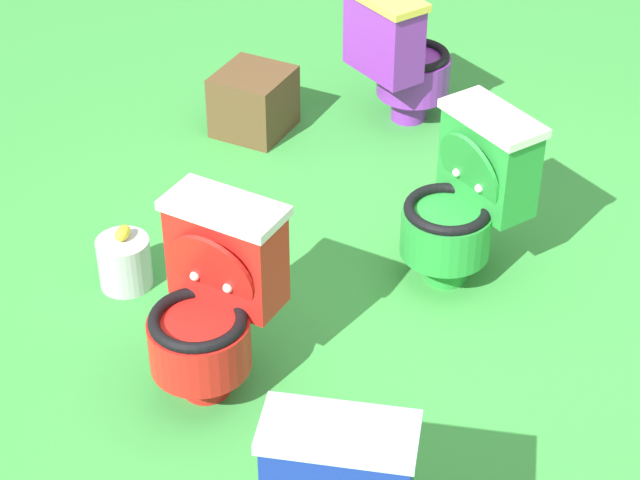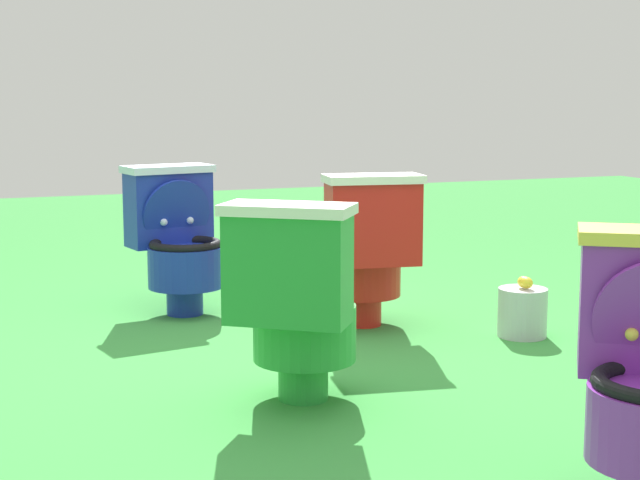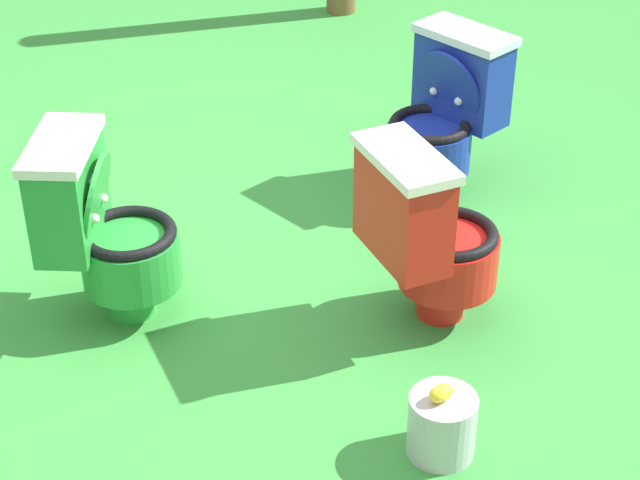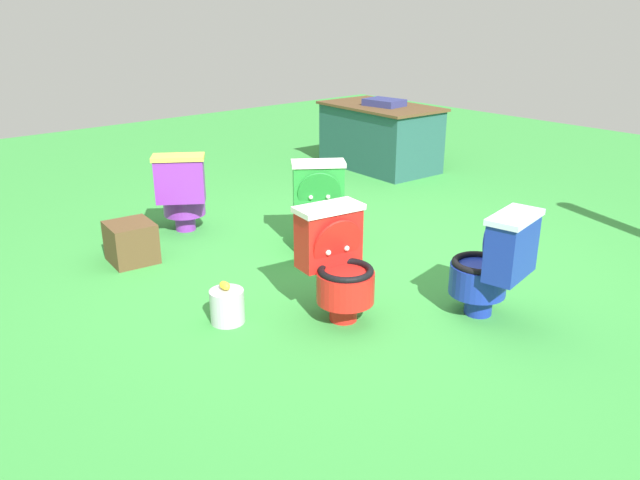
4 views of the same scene
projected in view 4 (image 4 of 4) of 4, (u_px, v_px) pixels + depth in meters
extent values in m
plane|color=green|center=(350.00, 265.00, 4.98)|extent=(14.00, 14.00, 0.00)
cylinder|color=green|center=(320.00, 245.00, 5.18)|extent=(0.25, 0.25, 0.14)
cylinder|color=green|center=(320.00, 226.00, 5.11)|extent=(0.52, 0.52, 0.20)
torus|color=black|center=(320.00, 213.00, 5.07)|extent=(0.49, 0.49, 0.04)
cylinder|color=white|center=(320.00, 219.00, 5.09)|extent=(0.34, 0.34, 0.01)
cube|color=green|center=(318.00, 188.00, 5.20)|extent=(0.39, 0.44, 0.37)
cube|color=white|center=(318.00, 163.00, 5.13)|extent=(0.43, 0.48, 0.04)
cube|color=#8CE0E5|center=(319.00, 185.00, 5.09)|extent=(0.07, 0.09, 0.08)
cylinder|color=green|center=(319.00, 193.00, 5.11)|extent=(0.28, 0.34, 0.35)
sphere|color=white|center=(328.00, 197.00, 5.13)|extent=(0.04, 0.04, 0.04)
sphere|color=white|center=(311.00, 197.00, 5.11)|extent=(0.04, 0.04, 0.04)
cylinder|color=purple|center=(185.00, 222.00, 5.72)|extent=(0.25, 0.25, 0.14)
cylinder|color=purple|center=(184.00, 203.00, 5.68)|extent=(0.51, 0.51, 0.20)
torus|color=black|center=(183.00, 191.00, 5.64)|extent=(0.49, 0.49, 0.04)
cylinder|color=#EACC4C|center=(184.00, 197.00, 5.66)|extent=(0.33, 0.33, 0.01)
cube|color=purple|center=(180.00, 181.00, 5.40)|extent=(0.39, 0.45, 0.37)
cube|color=#EACC4C|center=(178.00, 157.00, 5.33)|extent=(0.42, 0.48, 0.04)
cube|color=#8CE0E5|center=(180.00, 172.00, 5.48)|extent=(0.07, 0.10, 0.08)
cylinder|color=purple|center=(181.00, 179.00, 5.50)|extent=(0.27, 0.34, 0.35)
sphere|color=#EACC4C|center=(173.00, 183.00, 5.51)|extent=(0.04, 0.04, 0.04)
sphere|color=#EACC4C|center=(190.00, 183.00, 5.53)|extent=(0.04, 0.04, 0.04)
cylinder|color=#192D9E|center=(478.00, 303.00, 4.18)|extent=(0.21, 0.21, 0.14)
cylinder|color=#192D9E|center=(478.00, 279.00, 4.13)|extent=(0.43, 0.43, 0.20)
torus|color=black|center=(479.00, 263.00, 4.09)|extent=(0.41, 0.41, 0.04)
cylinder|color=silver|center=(479.00, 271.00, 4.11)|extent=(0.28, 0.28, 0.01)
cube|color=#192D9E|center=(512.00, 248.00, 3.92)|extent=(0.26, 0.44, 0.37)
cube|color=silver|center=(515.00, 217.00, 3.85)|extent=(0.29, 0.47, 0.04)
cube|color=#8CE0E5|center=(497.00, 237.00, 3.96)|extent=(0.03, 0.11, 0.08)
cylinder|color=#192D9E|center=(496.00, 247.00, 3.98)|extent=(0.15, 0.36, 0.35)
sphere|color=silver|center=(490.00, 255.00, 3.95)|extent=(0.04, 0.04, 0.04)
sphere|color=silver|center=(499.00, 249.00, 4.05)|extent=(0.04, 0.04, 0.04)
cylinder|color=red|center=(343.00, 310.00, 4.10)|extent=(0.21, 0.21, 0.14)
cylinder|color=red|center=(345.00, 287.00, 4.02)|extent=(0.42, 0.42, 0.20)
torus|color=black|center=(346.00, 270.00, 3.98)|extent=(0.40, 0.40, 0.04)
cylinder|color=white|center=(346.00, 278.00, 4.00)|extent=(0.27, 0.27, 0.01)
cube|color=red|center=(329.00, 238.00, 4.09)|extent=(0.25, 0.43, 0.37)
cube|color=white|center=(329.00, 208.00, 4.01)|extent=(0.28, 0.46, 0.04)
cube|color=#8CE0E5|center=(337.00, 235.00, 3.99)|extent=(0.02, 0.11, 0.08)
cylinder|color=red|center=(337.00, 245.00, 4.01)|extent=(0.14, 0.36, 0.35)
sphere|color=white|center=(347.00, 248.00, 4.05)|extent=(0.04, 0.04, 0.04)
sphere|color=white|center=(328.00, 253.00, 3.99)|extent=(0.04, 0.04, 0.04)
cube|color=#23514C|center=(380.00, 138.00, 7.78)|extent=(1.44, 0.88, 0.74)
cube|color=brown|center=(381.00, 106.00, 7.65)|extent=(1.51, 0.94, 0.03)
cube|color=navy|center=(384.00, 102.00, 7.56)|extent=(0.47, 0.37, 0.08)
cube|color=brown|center=(131.00, 242.00, 4.99)|extent=(0.39, 0.38, 0.32)
cylinder|color=#B7B7BF|center=(227.00, 306.00, 4.05)|extent=(0.22, 0.22, 0.22)
ellipsoid|color=yellow|center=(226.00, 286.00, 4.01)|extent=(0.07, 0.05, 0.05)
ellipsoid|color=yellow|center=(226.00, 286.00, 4.01)|extent=(0.07, 0.05, 0.05)
ellipsoid|color=yellow|center=(224.00, 285.00, 4.02)|extent=(0.07, 0.05, 0.05)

